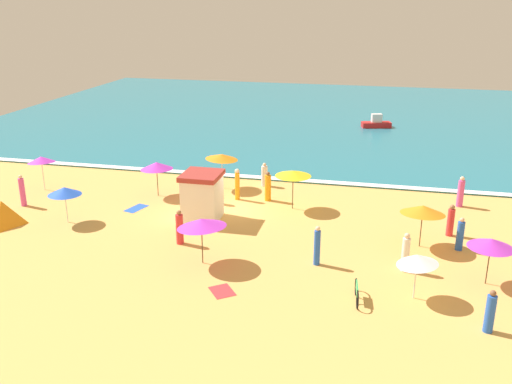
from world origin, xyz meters
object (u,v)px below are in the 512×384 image
object	(u,v)px
beach_umbrella_0	(417,260)
beach_umbrella_1	(222,157)
beachgoer_0	(237,184)
small_boat_0	(376,123)
beachgoer_4	(460,235)
beachgoer_5	(212,191)
beach_umbrella_8	(64,191)
beachgoer_3	(406,253)
beachgoer_7	(490,313)
beachgoer_9	(461,192)
beach_umbrella_2	(41,160)
beachgoer_2	(180,228)
parked_bicycle	(357,292)
beachgoer_10	(210,189)
lifeguard_cabana	(202,196)
beach_tent	(3,213)
beachgoer_1	(22,191)
beach_umbrella_4	(157,166)
beach_umbrella_3	(491,243)
beach_umbrella_5	(423,210)
beachgoer_6	(268,187)
beach_umbrella_7	(201,223)
beachgoer_8	(264,175)
beachgoer_11	(451,221)
beach_umbrella_6	(293,173)
beachgoer_12	(317,246)

from	to	relation	value
beach_umbrella_0	beach_umbrella_1	world-z (taller)	beach_umbrella_1
beachgoer_0	small_boat_0	distance (m)	23.29
beachgoer_4	beachgoer_5	world-z (taller)	beachgoer_4
beach_umbrella_8	beachgoer_0	distance (m)	9.97
beachgoer_3	beachgoer_7	world-z (taller)	beachgoer_3
beachgoer_9	beach_umbrella_2	bearing A→B (deg)	-173.70
beach_umbrella_0	beachgoer_3	bearing A→B (deg)	98.02
beach_umbrella_0	beachgoer_2	xyz separation A→B (m)	(-11.28, 2.98, -0.92)
parked_bicycle	beachgoer_10	distance (m)	13.56
beachgoer_4	lifeguard_cabana	bearing A→B (deg)	175.62
beachgoer_7	small_boat_0	bearing A→B (deg)	98.57
beach_tent	beach_umbrella_0	bearing A→B (deg)	-8.47
beachgoer_1	beach_umbrella_4	bearing A→B (deg)	26.40
beach_umbrella_1	beachgoer_10	world-z (taller)	beach_umbrella_1
beach_umbrella_3	beachgoer_5	bearing A→B (deg)	151.65
lifeguard_cabana	beachgoer_2	world-z (taller)	lifeguard_cabana
beach_umbrella_0	parked_bicycle	world-z (taller)	beach_umbrella_0
beach_umbrella_3	beachgoer_7	world-z (taller)	beach_umbrella_3
beach_umbrella_0	beachgoer_7	bearing A→B (deg)	-36.51
beach_umbrella_2	beach_tent	bearing A→B (deg)	-78.55
beach_umbrella_5	beachgoer_1	distance (m)	22.68
beach_umbrella_2	beachgoer_5	size ratio (longest dim) A/B	2.74
beach_umbrella_3	beachgoer_2	xyz separation A→B (m)	(-14.36, 0.99, -1.08)
beachgoer_2	beachgoer_4	world-z (taller)	beachgoer_2
lifeguard_cabana	beachgoer_6	bearing A→B (deg)	52.77
beach_umbrella_7	beachgoer_6	size ratio (longest dim) A/B	1.75
beachgoer_5	beachgoer_9	xyz separation A→B (m)	(14.78, 1.72, 0.49)
beachgoer_0	beachgoer_4	world-z (taller)	beachgoer_0
beachgoer_8	small_boat_0	distance (m)	20.16
beachgoer_10	beachgoer_6	bearing A→B (deg)	18.80
lifeguard_cabana	beach_umbrella_4	xyz separation A→B (m)	(-3.95, 3.13, 0.58)
lifeguard_cabana	beachgoer_10	bearing A→B (deg)	99.23
beach_umbrella_0	beach_umbrella_5	bearing A→B (deg)	85.33
beach_umbrella_1	beach_tent	world-z (taller)	beach_umbrella_1
beach_umbrella_2	beach_umbrella_5	world-z (taller)	beach_umbrella_2
beach_umbrella_8	parked_bicycle	distance (m)	16.85
parked_bicycle	beachgoer_3	xyz separation A→B (m)	(1.94, 3.18, 0.50)
beach_umbrella_7	beachgoer_3	xyz separation A→B (m)	(9.14, 1.30, -1.13)
small_boat_0	beachgoer_11	bearing A→B (deg)	-79.74
beachgoer_0	beach_umbrella_6	bearing A→B (deg)	-12.56
beach_umbrella_1	beach_umbrella_3	bearing A→B (deg)	-33.76
beach_umbrella_4	beachgoer_0	bearing A→B (deg)	4.87
lifeguard_cabana	beachgoer_8	distance (m)	6.86
beach_umbrella_3	beach_tent	distance (m)	24.67
beachgoer_10	beachgoer_12	world-z (taller)	beachgoer_12
lifeguard_cabana	beachgoer_8	xyz separation A→B (m)	(2.10, 6.50, -0.65)
beachgoer_2	beachgoer_5	world-z (taller)	beachgoer_2
beachgoer_1	beach_umbrella_0	bearing A→B (deg)	-15.15
beach_umbrella_4	small_boat_0	xyz separation A→B (m)	(12.65, 22.42, -1.43)
beach_umbrella_7	beachgoer_3	size ratio (longest dim) A/B	1.72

